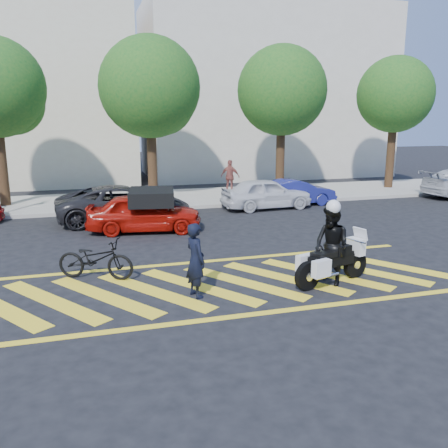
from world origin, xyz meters
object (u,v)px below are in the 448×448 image
object	(u,v)px
parked_mid_left	(124,204)
parked_right	(296,192)
officer_moto	(331,246)
red_convertible	(144,213)
police_motorcycle	(331,262)
bicycle	(96,259)
officer_bike	(195,260)
parked_mid_right	(266,193)

from	to	relation	value
parked_mid_left	parked_right	bearing A→B (deg)	-81.18
officer_moto	red_convertible	xyz separation A→B (m)	(-3.64, 6.65, -0.28)
police_motorcycle	parked_right	world-z (taller)	parked_right
bicycle	red_convertible	size ratio (longest dim) A/B	0.49
officer_bike	parked_mid_left	distance (m)	8.42
parked_mid_right	parked_right	size ratio (longest dim) A/B	1.11
police_motorcycle	parked_right	size ratio (longest dim) A/B	0.63
officer_moto	parked_mid_right	distance (m)	9.63
officer_moto	parked_mid_right	world-z (taller)	officer_moto
officer_bike	parked_mid_right	xyz separation A→B (m)	(5.31, 9.29, -0.17)
officer_bike	officer_moto	xyz separation A→B (m)	(3.30, -0.12, 0.11)
officer_bike	red_convertible	size ratio (longest dim) A/B	0.43
parked_mid_right	parked_right	world-z (taller)	parked_mid_right
officer_moto	parked_right	bearing A→B (deg)	142.46
officer_bike	parked_mid_left	bearing A→B (deg)	-9.92
officer_moto	parked_mid_left	size ratio (longest dim) A/B	0.38
officer_moto	bicycle	bearing A→B (deg)	-127.23
bicycle	red_convertible	world-z (taller)	red_convertible
officer_bike	parked_right	size ratio (longest dim) A/B	0.47
bicycle	parked_mid_right	size ratio (longest dim) A/B	0.49
officer_moto	police_motorcycle	bearing A→B (deg)	39.99
red_convertible	parked_right	size ratio (longest dim) A/B	1.11
red_convertible	officer_bike	bearing A→B (deg)	-168.02
parked_mid_right	parked_mid_left	bearing A→B (deg)	95.63
police_motorcycle	red_convertible	xyz separation A→B (m)	(-3.66, 6.66, 0.12)
parked_mid_right	parked_right	distance (m)	1.71
police_motorcycle	parked_mid_left	xyz separation A→B (m)	(-4.21, 8.50, 0.15)
bicycle	parked_mid_right	distance (m)	10.52
red_convertible	parked_mid_right	bearing A→B (deg)	-54.99
bicycle	officer_moto	distance (m)	5.78
parked_mid_left	parked_mid_right	bearing A→B (deg)	-82.83
bicycle	parked_mid_left	world-z (taller)	parked_mid_left
red_convertible	parked_mid_left	bearing A→B (deg)	25.78
red_convertible	parked_right	world-z (taller)	red_convertible
officer_moto	parked_right	xyz separation A→B (m)	(3.65, 9.89, -0.37)
officer_moto	red_convertible	size ratio (longest dim) A/B	0.48
officer_bike	officer_moto	size ratio (longest dim) A/B	0.89
bicycle	parked_mid_left	bearing A→B (deg)	14.41
officer_bike	parked_right	bearing A→B (deg)	-51.44
officer_moto	parked_mid_left	xyz separation A→B (m)	(-4.19, 8.49, -0.25)
bicycle	parked_right	xyz separation A→B (m)	(9.07, 7.92, 0.08)
officer_moto	red_convertible	bearing A→B (deg)	-168.58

